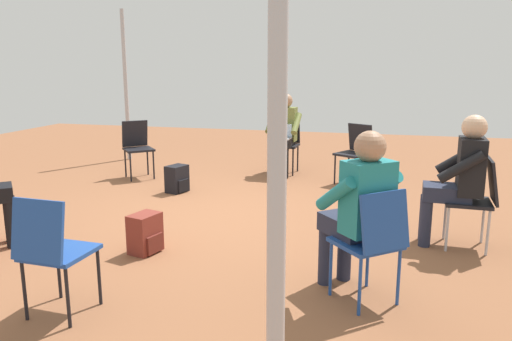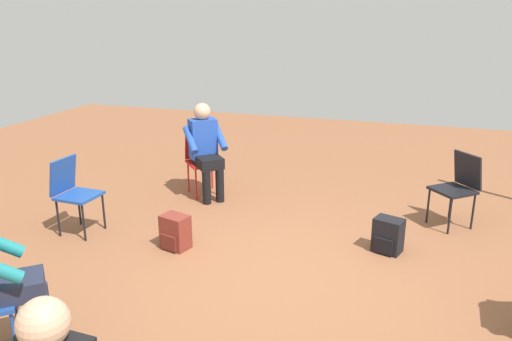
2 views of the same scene
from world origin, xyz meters
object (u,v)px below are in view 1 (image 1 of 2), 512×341
at_px(chair_southeast, 355,149).
at_px(chair_south, 477,196).
at_px(person_in_teal, 359,205).
at_px(chair_northeast, 137,145).
at_px(person_in_black, 459,174).
at_px(person_with_laptop, 284,130).
at_px(backpack_near_laptop_user, 177,180).
at_px(backpack_by_empty_chair, 145,236).
at_px(chair_east, 286,141).
at_px(chair_west, 52,248).
at_px(chair_southwest, 373,238).

bearing_deg(chair_southeast, chair_south, 147.80).
height_order(chair_southeast, person_in_teal, person_in_teal).
xyz_separation_m(chair_northeast, person_in_teal, (-3.19, -3.42, 0.20)).
height_order(chair_southeast, person_in_black, person_in_black).
distance_m(person_with_laptop, backpack_near_laptop_user, 1.92).
distance_m(person_in_teal, backpack_by_empty_chair, 2.01).
height_order(chair_south, chair_southeast, same).
bearing_deg(backpack_near_laptop_user, chair_east, -36.08).
xyz_separation_m(chair_northeast, person_with_laptop, (0.74, -2.08, 0.20)).
xyz_separation_m(chair_south, chair_east, (2.85, 2.33, 0.00)).
bearing_deg(chair_west, person_with_laptop, 85.83).
relative_size(chair_southeast, person_in_teal, 0.69).
bearing_deg(chair_east, chair_south, 131.99).
bearing_deg(chair_west, backpack_near_laptop_user, 102.49).
xyz_separation_m(chair_west, backpack_by_empty_chair, (1.24, -0.03, -0.34)).
bearing_deg(chair_northeast, person_with_laptop, 158.43).
relative_size(chair_east, chair_northeast, 1.00).
height_order(chair_south, chair_east, same).
bearing_deg(chair_southwest, person_in_teal, 90.00).
distance_m(chair_east, chair_southeast, 1.22).
bearing_deg(chair_west, chair_southwest, 22.22).
bearing_deg(chair_southeast, chair_northeast, 37.07).
height_order(chair_southeast, backpack_near_laptop_user, chair_southeast).
distance_m(chair_west, chair_southeast, 4.75).
bearing_deg(chair_south, backpack_by_empty_chair, 109.33).
relative_size(chair_west, person_in_black, 0.69).
distance_m(chair_southwest, backpack_near_laptop_user, 3.72).
xyz_separation_m(chair_east, person_in_teal, (-4.11, -1.32, 0.20)).
bearing_deg(backpack_by_empty_chair, chair_east, -8.83).
bearing_deg(backpack_by_empty_chair, chair_southwest, -104.67).
xyz_separation_m(chair_northeast, backpack_by_empty_chair, (-2.79, -1.51, -0.34)).
relative_size(person_in_teal, backpack_near_laptop_user, 3.44).
relative_size(chair_northeast, person_in_black, 0.69).
height_order(chair_south, chair_northeast, same).
xyz_separation_m(chair_northeast, backpack_near_laptop_user, (-0.69, -0.92, -0.34)).
height_order(chair_west, chair_south, same).
relative_size(chair_south, chair_southeast, 1.00).
distance_m(chair_east, person_with_laptop, 0.26).
distance_m(chair_south, chair_east, 3.68).
height_order(chair_south, person_with_laptop, person_with_laptop).
xyz_separation_m(chair_west, chair_southwest, (0.71, -2.04, 0.00)).
bearing_deg(person_in_teal, chair_west, 162.56).
xyz_separation_m(chair_east, chair_southeast, (-0.52, -1.10, 0.00)).
distance_m(chair_south, chair_southwest, 1.65).
distance_m(chair_northeast, chair_southwest, 4.84).
distance_m(person_in_black, backpack_near_laptop_user, 3.59).
bearing_deg(chair_northeast, chair_southeast, 145.83).
xyz_separation_m(chair_southeast, person_with_laptop, (0.35, 1.11, 0.20)).
relative_size(chair_west, chair_southeast, 1.00).
height_order(chair_east, chair_northeast, same).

